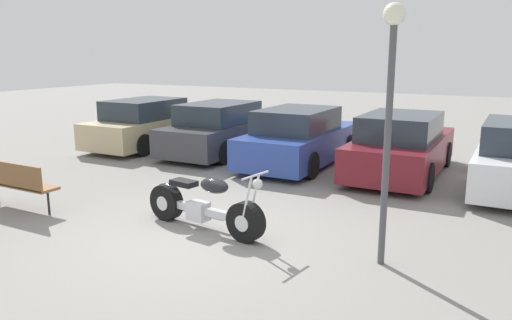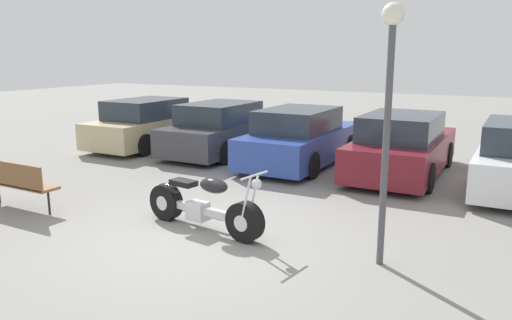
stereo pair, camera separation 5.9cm
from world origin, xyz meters
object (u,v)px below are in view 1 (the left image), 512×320
Objects in this scene: parked_car_dark_grey at (222,130)px; lamp_post at (390,88)px; motorcycle at (202,205)px; parked_car_champagne at (149,125)px; park_bench at (16,181)px; parked_car_maroon at (401,147)px; parked_car_blue at (300,138)px.

parked_car_dark_grey is 1.28× the size of lamp_post.
motorcycle is at bearing -61.15° from parked_car_dark_grey.
parked_car_champagne reaches higher than park_bench.
parked_car_maroon is at bearing -0.90° from parked_car_champagne.
parked_car_dark_grey reaches higher than motorcycle.
parked_car_maroon is (1.99, 5.24, 0.27)m from motorcycle.
parked_car_dark_grey is 8.24m from lamp_post.
lamp_post is (6.37, 0.74, 1.80)m from park_bench.
parked_car_champagne is at bearing 108.60° from park_bench.
parked_car_blue is (5.02, -0.18, 0.00)m from parked_car_champagne.
park_bench is (-2.97, -5.89, -0.12)m from parked_car_blue.
lamp_post is (5.91, -5.49, 1.68)m from parked_car_dark_grey.
park_bench is (-5.48, -5.96, -0.12)m from parked_car_maroon.
parked_car_champagne is at bearing 179.10° from parked_car_maroon.
parked_car_champagne is 10.11m from lamp_post.
lamp_post is at bearing -32.40° from parked_car_champagne.
motorcycle is at bearing -44.03° from parked_car_champagne.
parked_car_champagne and parked_car_dark_grey have the same top height.
parked_car_blue is 1.00× the size of parked_car_maroon.
parked_car_blue reaches higher than park_bench.
motorcycle is 0.54× the size of parked_car_maroon.
lamp_post reaches higher than parked_car_maroon.
parked_car_champagne is 6.41m from park_bench.
parked_car_maroon is (5.02, -0.27, 0.00)m from parked_car_dark_grey.
parked_car_dark_grey is 2.68× the size of park_bench.
parked_car_blue reaches higher than motorcycle.
parked_car_blue is 1.28× the size of lamp_post.
motorcycle is 0.69× the size of lamp_post.
motorcycle is at bearing -179.68° from lamp_post.
park_bench is at bearing -132.63° from parked_car_maroon.
lamp_post reaches higher than parked_car_dark_grey.
motorcycle is 0.54× the size of parked_car_dark_grey.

